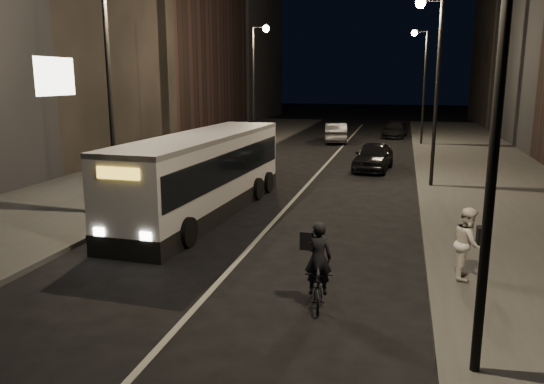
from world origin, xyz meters
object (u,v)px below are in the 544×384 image
Objects in this scene: cyclist_on_bicycle at (319,277)px; streetlight_left_far at (257,71)px; streetlight_right_mid at (432,68)px; car_near at (373,156)px; pedestrian_woman at (468,243)px; streetlight_right_far at (421,72)px; streetlight_right_near at (484,49)px; car_far at (395,129)px; streetlight_left_near at (115,65)px; car_mid at (336,133)px; city_bus at (203,171)px.

streetlight_left_far is at bearing 99.79° from cyclist_on_bicycle.
streetlight_right_mid is 14.75m from cyclist_on_bicycle.
car_near is at bearing 80.78° from cyclist_on_bicycle.
pedestrian_woman reaches higher than car_near.
streetlight_right_far is 12.24m from streetlight_left_far.
streetlight_right_near reaches higher than car_far.
streetlight_right_near is 1.81× the size of car_far.
car_near is at bearing 56.87° from streetlight_left_near.
car_mid is at bearing 55.16° from streetlight_left_far.
city_bus is 6.30× the size of pedestrian_woman.
car_near is 0.96× the size of car_mid.
cyclist_on_bicycle is 35.18m from car_far.
streetlight_right_near is at bearing 178.70° from pedestrian_woman.
streetlight_left_far is (-10.66, -6.00, 0.00)m from streetlight_right_far.
streetlight_right_mid reaches higher than car_near.
cyclist_on_bicycle is 0.42× the size of car_mid.
city_bus reaches higher than cyclist_on_bicycle.
car_far is (1.00, 35.17, -0.00)m from cyclist_on_bicycle.
streetlight_right_far is 1.00× the size of streetlight_left_far.
cyclist_on_bicycle is (5.38, -7.04, -0.95)m from city_bus.
streetlight_right_far is at bearing 83.47° from car_near.
streetlight_left_far is 0.73× the size of city_bus.
cyclist_on_bicycle is (-2.73, 2.29, -4.71)m from streetlight_right_near.
streetlight_left_near is 4.73m from city_bus.
car_mid is at bearing -126.19° from car_far.
car_near is at bearing 98.41° from car_mid.
car_near is (-2.57, 20.40, -4.60)m from streetlight_right_near.
streetlight_left_far is at bearing -150.64° from streetlight_right_far.
streetlight_left_far reaches higher than car_near.
cyclist_on_bicycle is at bearing 88.43° from car_mid.
streetlight_right_far reaches higher than cyclist_on_bicycle.
city_bus is at bearing -110.64° from car_near.
streetlight_left_far reaches higher than car_far.
streetlight_left_near reaches higher than car_near.
city_bus reaches higher than car_near.
streetlight_left_far is (-10.66, 26.00, 0.00)m from streetlight_right_near.
cyclist_on_bicycle is at bearing -35.75° from streetlight_left_near.
cyclist_on_bicycle is (-2.73, -13.71, -4.71)m from streetlight_right_mid.
streetlight_left_far is 24.73m from pedestrian_woman.
car_mid is (-3.40, 30.22, 0.11)m from cyclist_on_bicycle.
streetlight_right_mid is at bearing -43.16° from streetlight_left_far.
cyclist_on_bicycle is at bearing 128.56° from pedestrian_woman.
streetlight_right_far is 1.82× the size of car_near.
car_mid is (-6.13, 16.51, -4.60)m from streetlight_right_mid.
streetlight_right_near and streetlight_right_mid have the same top height.
streetlight_right_mid is 12.40m from pedestrian_woman.
car_far is at bearing 94.61° from streetlight_right_mid.
streetlight_right_near is at bearing -48.67° from cyclist_on_bicycle.
streetlight_left_near is at bearing -101.42° from car_far.
car_near is (-2.57, 4.40, -4.60)m from streetlight_right_mid.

